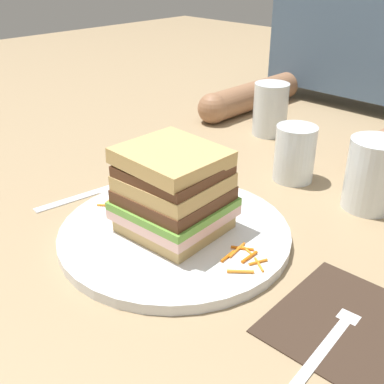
{
  "coord_description": "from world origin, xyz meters",
  "views": [
    {
      "loc": [
        0.38,
        -0.34,
        0.32
      ],
      "look_at": [
        0.01,
        0.03,
        0.05
      ],
      "focal_mm": 44.55,
      "sensor_mm": 36.0,
      "label": 1
    }
  ],
  "objects_px": {
    "knife": "(96,191)",
    "empty_tumbler_1": "(270,109)",
    "main_plate": "(175,233)",
    "sandwich": "(174,192)",
    "fork": "(336,332)",
    "juice_glass": "(372,177)",
    "empty_tumbler_0": "(295,153)",
    "napkin_dark": "(345,321)"
  },
  "relations": [
    {
      "from": "main_plate",
      "to": "juice_glass",
      "type": "distance_m",
      "value": 0.28
    },
    {
      "from": "fork",
      "to": "empty_tumbler_1",
      "type": "xyz_separation_m",
      "value": [
        -0.37,
        0.39,
        0.04
      ]
    },
    {
      "from": "main_plate",
      "to": "juice_glass",
      "type": "relative_size",
      "value": 2.88
    },
    {
      "from": "napkin_dark",
      "to": "main_plate",
      "type": "bearing_deg",
      "value": -176.97
    },
    {
      "from": "napkin_dark",
      "to": "juice_glass",
      "type": "relative_size",
      "value": 1.51
    },
    {
      "from": "juice_glass",
      "to": "sandwich",
      "type": "bearing_deg",
      "value": -118.45
    },
    {
      "from": "main_plate",
      "to": "fork",
      "type": "relative_size",
      "value": 1.72
    },
    {
      "from": "main_plate",
      "to": "empty_tumbler_0",
      "type": "distance_m",
      "value": 0.25
    },
    {
      "from": "main_plate",
      "to": "napkin_dark",
      "type": "distance_m",
      "value": 0.23
    },
    {
      "from": "main_plate",
      "to": "sandwich",
      "type": "height_order",
      "value": "sandwich"
    },
    {
      "from": "sandwich",
      "to": "empty_tumbler_1",
      "type": "distance_m",
      "value": 0.41
    },
    {
      "from": "fork",
      "to": "knife",
      "type": "bearing_deg",
      "value": 178.31
    },
    {
      "from": "knife",
      "to": "juice_glass",
      "type": "height_order",
      "value": "juice_glass"
    },
    {
      "from": "napkin_dark",
      "to": "fork",
      "type": "bearing_deg",
      "value": -84.97
    },
    {
      "from": "fork",
      "to": "empty_tumbler_0",
      "type": "relative_size",
      "value": 1.93
    },
    {
      "from": "empty_tumbler_1",
      "to": "napkin_dark",
      "type": "bearing_deg",
      "value": -45.22
    },
    {
      "from": "sandwich",
      "to": "juice_glass",
      "type": "relative_size",
      "value": 1.26
    },
    {
      "from": "napkin_dark",
      "to": "juice_glass",
      "type": "bearing_deg",
      "value": 112.28
    },
    {
      "from": "main_plate",
      "to": "empty_tumbler_0",
      "type": "xyz_separation_m",
      "value": [
        0.01,
        0.25,
        0.04
      ]
    },
    {
      "from": "napkin_dark",
      "to": "juice_glass",
      "type": "distance_m",
      "value": 0.25
    },
    {
      "from": "sandwich",
      "to": "napkin_dark",
      "type": "bearing_deg",
      "value": 3.24
    },
    {
      "from": "napkin_dark",
      "to": "empty_tumbler_1",
      "type": "bearing_deg",
      "value": 134.78
    },
    {
      "from": "main_plate",
      "to": "empty_tumbler_1",
      "type": "bearing_deg",
      "value": 110.17
    },
    {
      "from": "main_plate",
      "to": "knife",
      "type": "bearing_deg",
      "value": 179.44
    },
    {
      "from": "sandwich",
      "to": "knife",
      "type": "height_order",
      "value": "sandwich"
    },
    {
      "from": "fork",
      "to": "knife",
      "type": "distance_m",
      "value": 0.4
    },
    {
      "from": "main_plate",
      "to": "sandwich",
      "type": "bearing_deg",
      "value": -111.14
    },
    {
      "from": "knife",
      "to": "empty_tumbler_0",
      "type": "xyz_separation_m",
      "value": [
        0.18,
        0.24,
        0.04
      ]
    },
    {
      "from": "main_plate",
      "to": "juice_glass",
      "type": "bearing_deg",
      "value": 61.52
    },
    {
      "from": "main_plate",
      "to": "sandwich",
      "type": "xyz_separation_m",
      "value": [
        -0.0,
        -0.0,
        0.06
      ]
    },
    {
      "from": "sandwich",
      "to": "empty_tumbler_1",
      "type": "xyz_separation_m",
      "value": [
        -0.14,
        0.38,
        -0.02
      ]
    },
    {
      "from": "sandwich",
      "to": "fork",
      "type": "distance_m",
      "value": 0.24
    },
    {
      "from": "napkin_dark",
      "to": "empty_tumbler_0",
      "type": "height_order",
      "value": "empty_tumbler_0"
    },
    {
      "from": "sandwich",
      "to": "empty_tumbler_1",
      "type": "relative_size",
      "value": 1.27
    },
    {
      "from": "fork",
      "to": "empty_tumbler_0",
      "type": "distance_m",
      "value": 0.34
    },
    {
      "from": "fork",
      "to": "knife",
      "type": "height_order",
      "value": "fork"
    },
    {
      "from": "main_plate",
      "to": "sandwich",
      "type": "distance_m",
      "value": 0.06
    },
    {
      "from": "knife",
      "to": "empty_tumbler_1",
      "type": "distance_m",
      "value": 0.39
    },
    {
      "from": "main_plate",
      "to": "napkin_dark",
      "type": "bearing_deg",
      "value": 3.03
    },
    {
      "from": "knife",
      "to": "main_plate",
      "type": "bearing_deg",
      "value": -0.56
    },
    {
      "from": "fork",
      "to": "juice_glass",
      "type": "distance_m",
      "value": 0.27
    },
    {
      "from": "juice_glass",
      "to": "empty_tumbler_0",
      "type": "bearing_deg",
      "value": 179.31
    }
  ]
}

